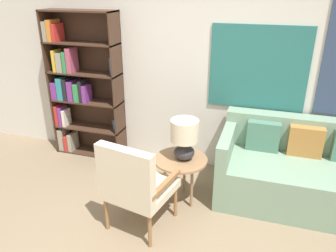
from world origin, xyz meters
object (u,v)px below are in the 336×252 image
side_table (181,163)px  bookshelf (77,87)px  couch (302,172)px  armchair (134,182)px  table_lamp (184,137)px

side_table → bookshelf: bearing=156.4°
couch → side_table: couch is taller
armchair → couch: (1.54, 1.01, -0.20)m
armchair → bookshelf: bearing=135.8°
armchair → table_lamp: size_ratio=2.14×
armchair → couch: bearing=33.2°
bookshelf → armchair: 1.92m
table_lamp → armchair: bearing=-117.8°
armchair → side_table: bearing=64.3°
side_table → table_lamp: table_lamp is taller
armchair → couch: 1.86m
table_lamp → side_table: bearing=-162.5°
armchair → table_lamp: table_lamp is taller
couch → table_lamp: bearing=-161.7°
bookshelf → couch: size_ratio=1.10×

